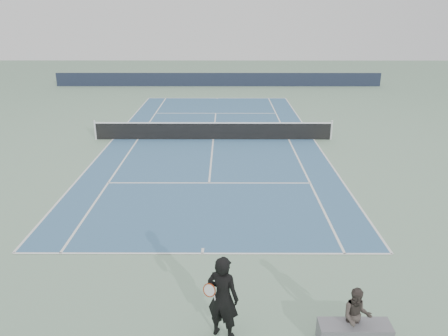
{
  "coord_description": "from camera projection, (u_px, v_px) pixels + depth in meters",
  "views": [
    {
      "loc": [
        0.66,
        -22.89,
        6.62
      ],
      "look_at": [
        0.61,
        -7.61,
        1.1
      ],
      "focal_mm": 35.0,
      "sensor_mm": 36.0,
      "label": 1
    }
  ],
  "objects": [
    {
      "name": "ground",
      "position": [
        213.0,
        140.0,
        23.78
      ],
      "size": [
        80.0,
        80.0,
        0.0
      ],
      "primitive_type": "plane",
      "color": "gray"
    },
    {
      "name": "court_surface",
      "position": [
        213.0,
        139.0,
        23.78
      ],
      "size": [
        10.97,
        23.77,
        0.01
      ],
      "primitive_type": "cube",
      "color": "#396388",
      "rests_on": "ground"
    },
    {
      "name": "tennis_net",
      "position": [
        213.0,
        131.0,
        23.61
      ],
      "size": [
        12.9,
        0.1,
        1.07
      ],
      "color": "silver",
      "rests_on": "ground"
    },
    {
      "name": "windscreen_far",
      "position": [
        218.0,
        80.0,
        40.39
      ],
      "size": [
        30.0,
        0.25,
        1.2
      ],
      "primitive_type": "cube",
      "color": "black",
      "rests_on": "ground"
    },
    {
      "name": "tennis_player",
      "position": [
        223.0,
        297.0,
        9.13
      ],
      "size": [
        0.89,
        0.78,
        1.94
      ],
      "color": "black",
      "rests_on": "ground"
    },
    {
      "name": "spectator_bench",
      "position": [
        355.0,
        325.0,
        9.07
      ],
      "size": [
        1.55,
        0.68,
        1.32
      ],
      "color": "slate",
      "rests_on": "ground"
    }
  ]
}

